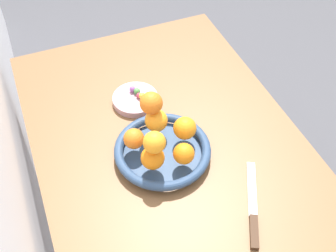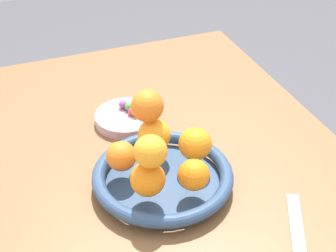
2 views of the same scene
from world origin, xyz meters
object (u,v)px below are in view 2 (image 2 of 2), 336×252
orange_4 (121,156)px  orange_6 (150,151)px  dining_table (169,196)px  candy_ball_3 (129,107)px  candy_ball_1 (132,112)px  orange_5 (147,106)px  fruit_bowl (163,177)px  orange_3 (154,135)px  orange_1 (194,175)px  orange_2 (195,144)px  candy_ball_2 (136,112)px  candy_ball_0 (123,104)px  candy_dish (126,118)px  orange_0 (148,179)px

orange_4 → orange_6: size_ratio=0.98×
dining_table → candy_ball_3: 0.23m
candy_ball_1 → orange_5: bearing=175.9°
fruit_bowl → orange_3: bearing=-7.2°
dining_table → orange_6: (-0.11, 0.08, 0.22)m
orange_1 → orange_4: (0.10, 0.11, -0.00)m
orange_1 → orange_6: bearing=79.0°
fruit_bowl → orange_1: size_ratio=4.69×
orange_1 → orange_2: orange_2 is taller
orange_2 → orange_6: (-0.06, 0.11, 0.06)m
candy_ball_2 → orange_3: bearing=176.9°
orange_4 → candy_ball_0: size_ratio=2.96×
orange_4 → candy_ball_1: bearing=-22.5°
candy_dish → orange_4: orange_4 is taller
fruit_bowl → candy_ball_1: (0.23, -0.01, 0.01)m
candy_ball_1 → orange_2: bearing=-163.6°
fruit_bowl → orange_3: orange_3 is taller
orange_0 → candy_ball_0: orange_0 is taller
candy_dish → orange_6: size_ratio=2.44×
dining_table → orange_3: (0.01, 0.03, 0.16)m
dining_table → orange_3: 0.16m
orange_1 → orange_5: size_ratio=0.91×
orange_2 → orange_4: bearing=82.3°
orange_0 → candy_ball_2: orange_0 is taller
dining_table → candy_ball_0: 0.24m
orange_1 → orange_2: (0.08, -0.04, 0.00)m
candy_ball_1 → orange_4: bearing=157.5°
dining_table → candy_dish: bearing=11.6°
orange_2 → candy_ball_2: size_ratio=3.09×
dining_table → orange_4: size_ratio=19.00×
orange_1 → orange_4: 0.15m
orange_0 → candy_ball_3: size_ratio=3.12×
candy_dish → candy_ball_1: candy_ball_1 is taller
orange_5 → candy_ball_3: (0.17, -0.01, -0.11)m
orange_5 → candy_ball_0: size_ratio=3.26×
orange_3 → orange_4: size_ratio=1.13×
orange_6 → candy_ball_2: orange_6 is taller
orange_4 → orange_6: 0.11m
orange_0 → orange_6: size_ratio=1.08×
orange_2 → candy_ball_1: (0.21, 0.06, -0.04)m
orange_0 → orange_4: size_ratio=1.10×
orange_2 → candy_ball_1: 0.23m
dining_table → candy_ball_0: bearing=9.9°
candy_dish → orange_3: bearing=-176.5°
orange_2 → candy_ball_2: orange_2 is taller
candy_ball_0 → candy_ball_1: 0.04m
orange_2 → orange_1: bearing=155.3°
fruit_bowl → candy_dish: 0.23m
orange_5 → orange_3: bearing=-133.5°
orange_0 → orange_5: size_ratio=1.00×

